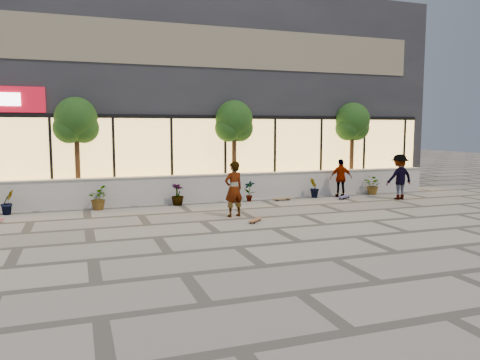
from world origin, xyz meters
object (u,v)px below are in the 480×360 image
object	(u,v)px
skater_center	(234,189)
tree_east	(352,124)
skateboard_center	(255,220)
tree_mideast	(234,124)
skater_right_near	(341,178)
skateboard_right_far	(344,197)
tree_midwest	(76,123)
skater_right_far	(399,177)
skateboard_right_near	(282,198)

from	to	relation	value
skater_center	tree_east	bearing A→B (deg)	-163.98
tree_east	skateboard_center	xyz separation A→B (m)	(-6.53, -5.08, -2.91)
tree_mideast	skater_right_near	bearing A→B (deg)	-18.73
skater_right_near	skateboard_center	size ratio (longest dim) A/B	2.45
skateboard_right_far	skater_center	bearing A→B (deg)	165.11
skater_right_near	tree_mideast	bearing A→B (deg)	-4.53
skater_center	skateboard_center	size ratio (longest dim) A/B	2.79
tree_mideast	skateboard_right_far	size ratio (longest dim) A/B	4.71
tree_mideast	skateboard_right_far	distance (m)	5.29
tree_midwest	tree_mideast	size ratio (longest dim) A/B	1.00
tree_midwest	tree_mideast	world-z (taller)	same
tree_midwest	skater_right_far	distance (m)	12.46
skater_center	skateboard_right_far	xyz separation A→B (m)	(5.36, 2.12, -0.80)
skateboard_right_near	skateboard_center	bearing A→B (deg)	-133.14
skater_center	skater_right_far	bearing A→B (deg)	175.92
tree_midwest	skateboard_center	bearing A→B (deg)	-45.65
tree_east	skater_right_far	bearing A→B (deg)	-79.85
tree_mideast	skateboard_center	world-z (taller)	tree_mideast
tree_mideast	skateboard_right_far	xyz separation A→B (m)	(4.00, -1.89, -2.90)
skater_center	skater_right_near	distance (m)	6.08
tree_midwest	tree_east	size ratio (longest dim) A/B	1.00
tree_east	skater_center	world-z (taller)	tree_east
skateboard_center	skater_right_far	bearing A→B (deg)	-27.03
tree_midwest	tree_east	distance (m)	11.50
tree_midwest	skater_center	xyz separation A→B (m)	(4.64, -4.01, -2.10)
tree_midwest	skateboard_center	xyz separation A→B (m)	(4.97, -5.08, -2.91)
skateboard_center	skateboard_right_near	size ratio (longest dim) A/B	0.76
skater_right_near	skateboard_center	world-z (taller)	skater_right_near
skater_right_far	skateboard_center	size ratio (longest dim) A/B	2.81
skater_right_near	skateboard_right_far	xyz separation A→B (m)	(-0.13, -0.49, -0.69)
tree_midwest	tree_east	xyz separation A→B (m)	(11.50, 0.00, 0.00)
skater_right_far	skateboard_right_far	bearing A→B (deg)	-24.38
tree_mideast	skateboard_center	distance (m)	5.95
skater_center	skater_right_far	size ratio (longest dim) A/B	0.99
tree_mideast	skater_center	xyz separation A→B (m)	(-1.36, -4.01, -2.10)
tree_mideast	skater_right_near	world-z (taller)	tree_mideast
skateboard_right_near	skater_center	bearing A→B (deg)	-146.62
skater_right_near	skateboard_center	xyz separation A→B (m)	(-5.16, -3.68, -0.71)
tree_mideast	skateboard_center	xyz separation A→B (m)	(-1.03, -5.08, -2.91)
tree_east	skater_right_far	distance (m)	3.44
skater_right_near	skater_right_far	xyz separation A→B (m)	(1.85, -1.29, 0.11)
tree_mideast	skater_right_far	bearing A→B (deg)	-24.20
skateboard_right_near	skater_right_near	bearing A→B (deg)	-5.92
skater_right_far	skateboard_center	xyz separation A→B (m)	(-7.02, -2.39, -0.82)
tree_east	skateboard_right_far	size ratio (longest dim) A/B	4.71
tree_east	skateboard_right_far	world-z (taller)	tree_east
skater_right_near	skateboard_center	bearing A→B (deg)	49.67
skater_right_near	skateboard_right_far	bearing A→B (deg)	89.28
tree_midwest	skater_center	size ratio (longest dim) A/B	2.22
tree_mideast	skater_center	distance (m)	4.73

